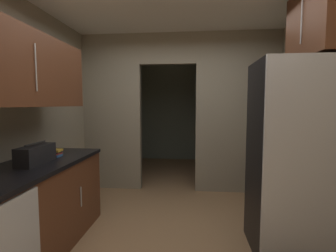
# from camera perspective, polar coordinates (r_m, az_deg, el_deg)

# --- Properties ---
(ground) EXTENTS (20.00, 20.00, 0.00)m
(ground) POSITION_cam_1_polar(r_m,az_deg,el_deg) (2.87, 0.10, -25.85)
(ground) COLOR #93704C
(kitchen_overhead_slab) EXTENTS (3.69, 7.51, 0.06)m
(kitchen_overhead_slab) POSITION_cam_1_polar(r_m,az_deg,el_deg) (3.23, 1.12, 26.96)
(kitchen_overhead_slab) COLOR silver
(kitchen_partition) EXTENTS (3.29, 0.12, 2.65)m
(kitchen_partition) POSITION_cam_1_polar(r_m,az_deg,el_deg) (4.22, 3.14, 4.01)
(kitchen_partition) COLOR gray
(kitchen_partition) RESTS_ON ground
(adjoining_room_shell) EXTENTS (3.29, 2.50, 2.65)m
(adjoining_room_shell) POSITION_cam_1_polar(r_m,az_deg,el_deg) (5.94, 3.34, 3.53)
(adjoining_room_shell) COLOR gray
(adjoining_room_shell) RESTS_ON ground
(refrigerator) EXTENTS (0.80, 0.72, 1.89)m
(refrigerator) POSITION_cam_1_polar(r_m,az_deg,el_deg) (2.75, 27.25, -6.67)
(refrigerator) COLOR black
(refrigerator) RESTS_ON ground
(lower_cabinet_run) EXTENTS (0.69, 2.07, 0.90)m
(lower_cabinet_run) POSITION_cam_1_polar(r_m,az_deg,el_deg) (2.77, -30.16, -17.40)
(lower_cabinet_run) COLOR brown
(lower_cabinet_run) RESTS_ON ground
(upper_cabinet_counterside) EXTENTS (0.36, 1.86, 0.68)m
(upper_cabinet_counterside) POSITION_cam_1_polar(r_m,az_deg,el_deg) (2.59, -31.47, 11.33)
(upper_cabinet_counterside) COLOR brown
(upper_cabinet_fridgeside) EXTENTS (0.36, 0.88, 0.71)m
(upper_cabinet_fridgeside) POSITION_cam_1_polar(r_m,az_deg,el_deg) (2.98, 31.72, 19.85)
(upper_cabinet_fridgeside) COLOR brown
(boombox) EXTENTS (0.17, 0.43, 0.21)m
(boombox) POSITION_cam_1_polar(r_m,az_deg,el_deg) (2.74, -28.09, -5.81)
(boombox) COLOR black
(boombox) RESTS_ON lower_cabinet_run
(book_stack) EXTENTS (0.13, 0.15, 0.08)m
(book_stack) POSITION_cam_1_polar(r_m,az_deg,el_deg) (3.03, -24.39, -5.64)
(book_stack) COLOR #2D609E
(book_stack) RESTS_ON lower_cabinet_run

